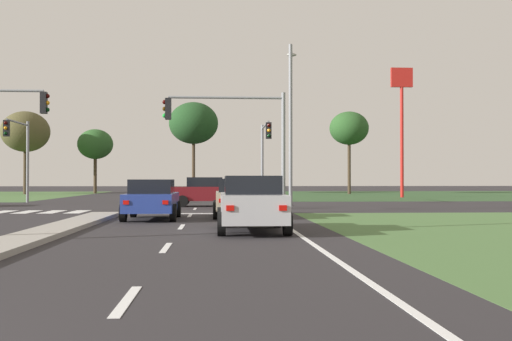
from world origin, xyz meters
The scene contains 28 objects.
ground_plane centered at (0.00, 30.00, 0.00)m, with size 200.00×200.00×0.00m, color #282628.
grass_verge_far_right centered at (25.50, 54.50, 0.00)m, with size 35.00×35.00×0.01m, color #2D4C28.
median_island_near centered at (0.00, 11.00, 0.07)m, with size 1.20×22.00×0.14m, color gray.
median_island_far centered at (0.00, 55.00, 0.07)m, with size 1.20×36.00×0.14m, color #ADA89E.
lane_dash_near centered at (3.50, 3.36, 0.01)m, with size 0.14×2.00×0.01m, color silver.
lane_dash_second centered at (3.50, 9.36, 0.01)m, with size 0.14×2.00×0.01m, color silver.
lane_dash_third centered at (3.50, 15.36, 0.01)m, with size 0.14×2.00×0.01m, color silver.
lane_dash_fourth centered at (3.50, 21.36, 0.01)m, with size 0.14×2.00×0.01m, color silver.
lane_dash_fifth centered at (3.50, 27.36, 0.01)m, with size 0.14×2.00×0.01m, color silver.
edge_line_right centered at (6.85, 12.00, 0.01)m, with size 0.14×24.00×0.01m, color silver.
stop_bar_near centered at (3.80, 23.00, 0.01)m, with size 6.40×0.50×0.01m, color silver.
crosswalk_bar_second centered at (-5.25, 24.80, 0.01)m, with size 0.70×2.80×0.01m, color silver.
crosswalk_bar_third centered at (-4.10, 24.80, 0.01)m, with size 0.70×2.80×0.01m, color silver.
crosswalk_bar_fourth centered at (-2.95, 24.80, 0.01)m, with size 0.70×2.80×0.01m, color silver.
crosswalk_bar_fifth centered at (-1.80, 24.80, 0.01)m, with size 0.70×2.80×0.01m, color silver.
car_blue_second centered at (2.18, 19.17, 0.77)m, with size 1.98×4.28×1.50m.
car_beige_third centered at (5.46, 20.37, 0.78)m, with size 1.98×4.35×1.53m.
car_silver_fourth centered at (5.62, 13.53, 0.82)m, with size 1.99×4.55×1.61m.
car_maroon_fifth centered at (4.06, 30.30, 0.82)m, with size 4.26×1.98×1.61m.
traffic_signal_far_right centered at (7.60, 34.49, 3.58)m, with size 0.32×5.47×5.10m.
traffic_signal_near_right centered at (5.54, 23.40, 3.79)m, with size 5.50×0.32×5.42m.
traffic_signal_far_left centered at (-7.60, 34.95, 3.62)m, with size 0.32×4.44×5.24m.
street_lamp_second centered at (8.60, 29.04, 4.92)m, with size 0.66×2.05×8.79m.
fastfood_pole_sign centered at (19.90, 46.26, 7.89)m, with size 1.80×0.40×10.74m.
treeline_second centered at (-14.46, 58.89, 6.22)m, with size 4.77×4.77×8.28m.
treeline_third centered at (-8.28, 62.46, 5.19)m, with size 3.73×3.73×6.81m.
treeline_fourth centered at (2.17, 60.69, 7.33)m, with size 5.13×5.13×9.54m.
treeline_fifth centered at (18.09, 58.43, 6.68)m, with size 4.00×4.00×8.42m.
Camera 1 is at (4.62, -4.50, 1.52)m, focal length 43.81 mm.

